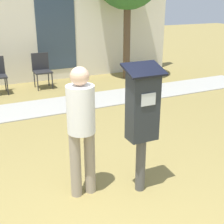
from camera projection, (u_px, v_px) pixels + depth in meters
The scene contains 5 objects.
sidewalk at pixel (26, 110), 6.62m from camera, with size 12.00×1.10×0.02m.
building_facade at pixel (2, 24), 8.10m from camera, with size 10.00×0.26×3.20m.
parking_meter at pixel (142, 113), 3.57m from camera, with size 0.44×0.31×1.59m.
person_standing at pixel (81, 123), 3.53m from camera, with size 0.32×0.32×1.58m.
outdoor_chair_right at pixel (42, 68), 8.11m from camera, with size 0.44×0.44×0.90m.
Camera 1 is at (-1.00, -2.22, 2.28)m, focal length 50.00 mm.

